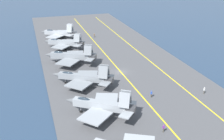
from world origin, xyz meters
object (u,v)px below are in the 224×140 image
at_px(crew_white_vest, 204,90).
at_px(crew_blue_vest, 151,94).
at_px(crew_brown_vest, 94,35).
at_px(parked_jet_third, 83,77).
at_px(parked_jet_fifth, 64,43).
at_px(parked_jet_second, 101,105).
at_px(parked_jet_sixth, 59,33).
at_px(parked_jet_fourth, 71,56).
at_px(crew_purple_vest, 164,128).

height_order(crew_white_vest, crew_blue_vest, crew_white_vest).
distance_m(crew_brown_vest, crew_blue_vest, 55.38).
relative_size(parked_jet_third, parked_jet_fifth, 1.08).
distance_m(parked_jet_third, crew_brown_vest, 46.31).
relative_size(parked_jet_second, parked_jet_sixth, 1.01).
height_order(parked_jet_second, parked_jet_third, parked_jet_second).
height_order(parked_jet_second, parked_jet_fifth, parked_jet_second).
distance_m(parked_jet_fifth, crew_brown_vest, 18.23).
distance_m(parked_jet_fourth, crew_brown_vest, 30.92).
bearing_deg(crew_blue_vest, parked_jet_third, 51.74).
height_order(parked_jet_second, parked_jet_fourth, parked_jet_second).
bearing_deg(parked_jet_fourth, parked_jet_sixth, 0.05).
height_order(parked_jet_sixth, crew_purple_vest, parked_jet_sixth).
relative_size(parked_jet_second, parked_jet_fourth, 0.91).
bearing_deg(crew_purple_vest, crew_blue_vest, -15.21).
xyz_separation_m(parked_jet_second, parked_jet_fifth, (48.31, 0.78, -0.26)).
xyz_separation_m(parked_jet_third, parked_jet_sixth, (47.24, 0.43, -0.10)).
distance_m(parked_jet_second, parked_jet_fourth, 32.54).
distance_m(parked_jet_sixth, crew_purple_vest, 73.04).
bearing_deg(parked_jet_fourth, crew_blue_vest, -152.48).
height_order(crew_brown_vest, crew_blue_vest, crew_blue_vest).
bearing_deg(parked_jet_sixth, crew_white_vest, -155.46).
relative_size(crew_blue_vest, crew_purple_vest, 1.02).
relative_size(parked_jet_fifth, crew_blue_vest, 8.42).
relative_size(parked_jet_third, crew_blue_vest, 9.08).
height_order(parked_jet_third, crew_brown_vest, parked_jet_third).
relative_size(parked_jet_fifth, crew_white_vest, 8.03).
height_order(parked_jet_fourth, crew_white_vest, parked_jet_fourth).
height_order(parked_jet_second, crew_purple_vest, parked_jet_second).
height_order(parked_jet_second, crew_brown_vest, parked_jet_second).
relative_size(crew_white_vest, crew_purple_vest, 1.07).
distance_m(parked_jet_fourth, crew_white_vest, 40.86).
bearing_deg(parked_jet_third, parked_jet_fourth, 1.36).
distance_m(parked_jet_fourth, parked_jet_sixth, 30.50).
relative_size(parked_jet_second, crew_purple_vest, 8.58).
relative_size(parked_jet_second, parked_jet_third, 0.92).
relative_size(crew_brown_vest, crew_blue_vest, 0.98).
xyz_separation_m(crew_white_vest, crew_purple_vest, (-11.66, 16.86, -0.07)).
bearing_deg(crew_white_vest, parked_jet_fourth, 42.57).
distance_m(crew_blue_vest, crew_purple_vest, 14.35).
xyz_separation_m(parked_jet_fourth, parked_jet_sixth, (30.50, 0.03, -0.35)).
distance_m(parked_jet_third, parked_jet_fourth, 16.74).
distance_m(crew_brown_vest, crew_purple_vest, 69.30).
bearing_deg(crew_purple_vest, parked_jet_second, 46.92).
relative_size(parked_jet_fourth, crew_blue_vest, 9.18).
bearing_deg(parked_jet_sixth, crew_brown_vest, -102.07).
xyz_separation_m(parked_jet_second, crew_blue_vest, (4.64, -13.61, -1.62)).
xyz_separation_m(crew_white_vest, crew_brown_vest, (57.56, 13.57, -0.07)).
bearing_deg(parked_jet_sixth, crew_blue_vest, -166.00).
xyz_separation_m(parked_jet_third, crew_purple_vest, (-24.99, -10.36, -1.36)).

